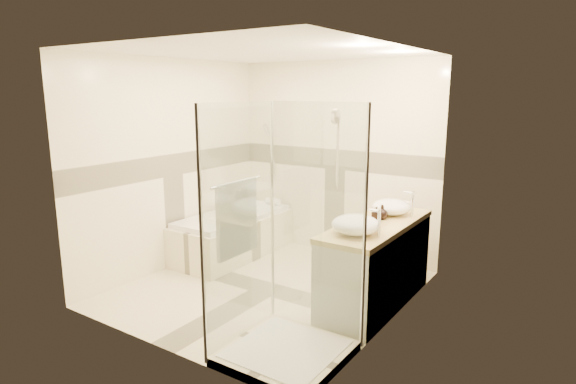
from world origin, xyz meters
The scene contains 12 objects.
room centered at (0.06, 0.01, 1.26)m, with size 2.82×3.02×2.52m.
bathtub centered at (-1.02, 0.65, 0.31)m, with size 0.75×1.70×0.56m.
vanity centered at (1.12, 0.30, 0.43)m, with size 0.58×1.62×0.85m.
shower_enclosure centered at (0.83, -0.97, 0.51)m, with size 0.96×0.93×2.04m.
vessel_sink_near centered at (1.10, 0.70, 0.93)m, with size 0.40×0.40×0.16m, color white.
vessel_sink_far centered at (1.10, -0.15, 0.94)m, with size 0.44×0.44×0.18m, color white.
faucet_near centered at (1.32, 0.70, 1.01)m, with size 0.11×0.03×0.27m.
faucet_far centered at (1.32, -0.15, 1.00)m, with size 0.11×0.03×0.26m.
amenity_bottle_a centered at (1.10, 0.31, 0.93)m, with size 0.07×0.07×0.16m, color black.
amenity_bottle_b centered at (1.10, 0.46, 0.92)m, with size 0.12×0.12×0.15m, color black.
folded_towels centered at (1.10, 0.99, 0.89)m, with size 0.13×0.22×0.07m, color white.
rolled_towel centered at (-0.89, 1.35, 0.61)m, with size 0.09×0.09×0.20m, color white.
Camera 1 is at (2.93, -3.98, 2.12)m, focal length 30.00 mm.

